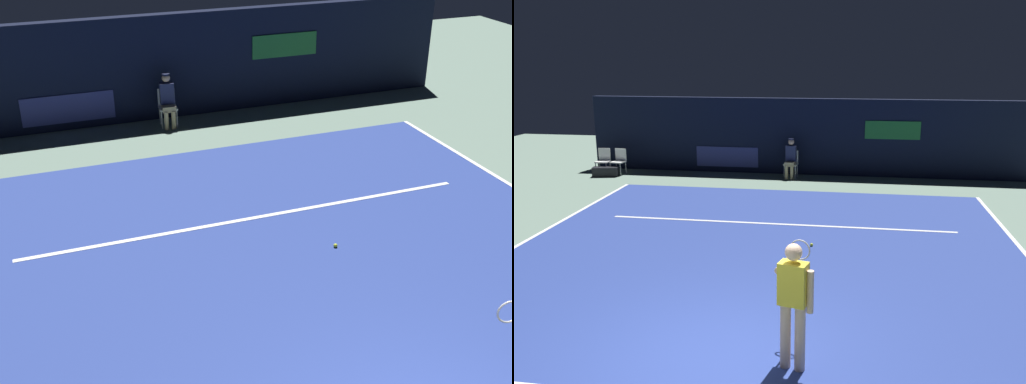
# 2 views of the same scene
# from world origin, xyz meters

# --- Properties ---
(ground_plane) EXTENTS (30.94, 30.94, 0.00)m
(ground_plane) POSITION_xyz_m (0.00, 4.25, 0.00)
(ground_plane) COLOR slate
(court_surface) EXTENTS (10.77, 10.50, 0.01)m
(court_surface) POSITION_xyz_m (0.00, 4.25, 0.01)
(court_surface) COLOR navy
(court_surface) RESTS_ON ground
(line_service) EXTENTS (8.40, 0.10, 0.01)m
(line_service) POSITION_xyz_m (0.00, 6.09, 0.01)
(line_service) COLOR white
(line_service) RESTS_ON court_surface
(back_wall) EXTENTS (15.01, 0.33, 2.60)m
(back_wall) POSITION_xyz_m (-0.00, 12.05, 1.30)
(back_wall) COLOR black
(back_wall) RESTS_ON ground
(line_judge_on_chair) EXTENTS (0.47, 0.55, 1.32)m
(line_judge_on_chair) POSITION_xyz_m (-0.32, 11.32, 0.69)
(line_judge_on_chair) COLOR white
(line_judge_on_chair) RESTS_ON ground
(tennis_ball) EXTENTS (0.07, 0.07, 0.07)m
(tennis_ball) POSITION_xyz_m (0.93, 4.65, 0.05)
(tennis_ball) COLOR #CCE033
(tennis_ball) RESTS_ON court_surface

